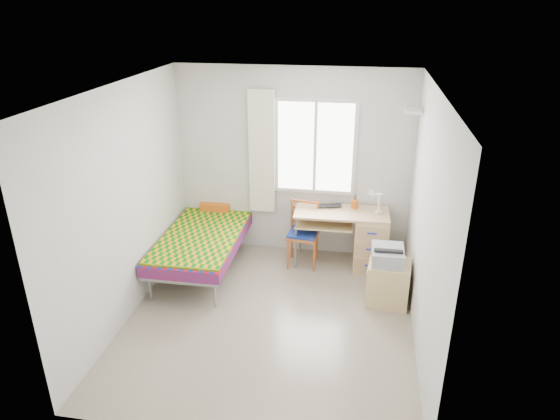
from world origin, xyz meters
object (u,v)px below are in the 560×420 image
(chair, at_px, (304,229))
(cabinet, at_px, (388,283))
(bed, at_px, (207,233))
(desk, at_px, (365,237))
(printer, at_px, (388,255))

(chair, xyz_separation_m, cabinet, (1.11, -0.80, -0.24))
(bed, xyz_separation_m, chair, (1.30, 0.22, 0.06))
(desk, bearing_deg, bed, -173.62)
(printer, bearing_deg, bed, 166.23)
(bed, relative_size, cabinet, 4.03)
(printer, bearing_deg, chair, 143.69)
(bed, distance_m, cabinet, 2.48)
(chair, bearing_deg, desk, 10.75)
(chair, height_order, printer, chair)
(desk, distance_m, printer, 0.89)
(bed, height_order, cabinet, bed)
(bed, relative_size, chair, 2.35)
(desk, bearing_deg, cabinet, -72.99)
(chair, bearing_deg, cabinet, -29.47)
(chair, relative_size, printer, 2.09)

